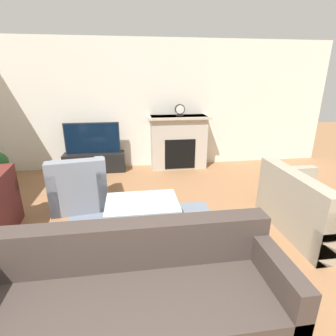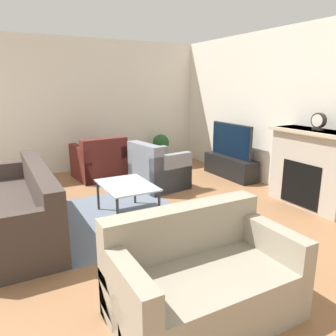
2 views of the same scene
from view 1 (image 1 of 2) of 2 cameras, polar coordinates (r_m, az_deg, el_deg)
The scene contains 10 objects.
wall_back at distance 5.84m, azimuth -7.02°, elevation 13.29°, with size 8.74×0.06×2.70m.
area_rug at distance 3.44m, azimuth -5.30°, elevation -15.21°, with size 2.11×1.86×0.00m.
fireplace at distance 5.81m, azimuth 2.28°, elevation 5.89°, with size 1.32×0.50×1.15m.
tv_stand at distance 5.84m, azimuth -15.66°, elevation 1.19°, with size 1.27×0.36×0.41m.
tv at distance 5.70m, azimuth -16.14°, elevation 6.24°, with size 1.12×0.06×0.65m.
couch_sectional at distance 2.31m, azimuth -7.39°, elevation -26.73°, with size 2.34×0.86×0.82m.
couch_loveseat at distance 3.93m, azimuth 28.53°, elevation -8.08°, with size 0.85×1.42×0.82m.
armchair_accent at distance 4.34m, azimuth -18.75°, elevation -4.03°, with size 0.94×0.91×0.82m.
coffee_table at distance 3.36m, azimuth -5.66°, elevation -8.00°, with size 0.91×0.66×0.46m.
mantel_clock at distance 5.69m, azimuth 2.59°, elevation 12.54°, with size 0.21×0.07×0.24m.
Camera 1 is at (-0.13, -0.75, 1.94)m, focal length 28.00 mm.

